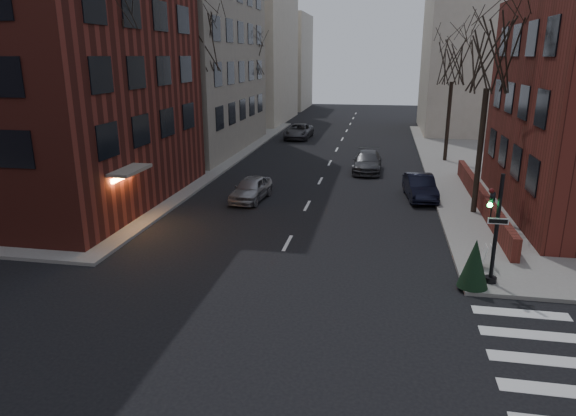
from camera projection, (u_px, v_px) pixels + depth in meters
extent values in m
cube|color=maroon|center=(15.00, 36.00, 27.13)|extent=(15.00, 15.00, 18.00)
cube|color=maroon|center=(481.00, 198.00, 27.57)|extent=(0.35, 16.00, 1.00)
cube|color=beige|center=(231.00, 47.00, 63.33)|extent=(14.00, 16.00, 18.00)
cube|color=beige|center=(494.00, 55.00, 53.69)|extent=(14.00, 14.00, 16.00)
cube|color=beige|center=(275.00, 62.00, 79.57)|extent=(10.00, 12.00, 14.00)
cylinder|color=black|center=(496.00, 230.00, 17.94)|extent=(0.14, 0.14, 4.00)
cylinder|color=black|center=(490.00, 279.00, 18.48)|extent=(0.44, 0.44, 0.20)
imported|color=black|center=(492.00, 206.00, 17.74)|extent=(0.16, 0.20, 1.00)
sphere|color=#19FF4C|center=(490.00, 205.00, 17.69)|extent=(0.18, 0.18, 0.18)
cube|color=white|center=(498.00, 221.00, 17.73)|extent=(0.70, 0.03, 0.22)
cylinder|color=#2D231C|center=(119.00, 151.00, 25.19)|extent=(0.28, 0.28, 6.65)
cylinder|color=#2D231C|center=(202.00, 119.00, 36.45)|extent=(0.28, 0.28, 7.00)
cylinder|color=#2D231C|center=(251.00, 106.00, 49.74)|extent=(0.28, 0.28, 6.30)
cylinder|color=#2D231C|center=(480.00, 152.00, 25.95)|extent=(0.28, 0.28, 6.30)
cylinder|color=#2D231C|center=(448.00, 122.00, 39.20)|extent=(0.28, 0.28, 5.95)
cylinder|color=black|center=(190.00, 135.00, 32.72)|extent=(0.12, 0.12, 6.00)
sphere|color=#FFA54C|center=(187.00, 85.00, 31.83)|extent=(0.36, 0.36, 0.36)
cylinder|color=black|center=(262.00, 106.00, 51.57)|extent=(0.12, 0.12, 6.00)
sphere|color=#FFA54C|center=(261.00, 74.00, 50.68)|extent=(0.36, 0.36, 0.36)
imported|color=black|center=(420.00, 187.00, 29.64)|extent=(1.93, 4.38, 1.40)
imported|color=#949398|center=(251.00, 189.00, 29.33)|extent=(2.00, 4.13, 1.36)
imported|color=#3C3D40|center=(367.00, 162.00, 36.64)|extent=(2.05, 4.88, 1.41)
imported|color=#47464C|center=(299.00, 131.00, 51.26)|extent=(2.48, 5.22, 1.44)
cube|color=silver|center=(488.00, 257.00, 19.63)|extent=(0.42, 0.57, 0.91)
cone|color=black|center=(474.00, 263.00, 17.91)|extent=(1.33, 1.33, 1.77)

